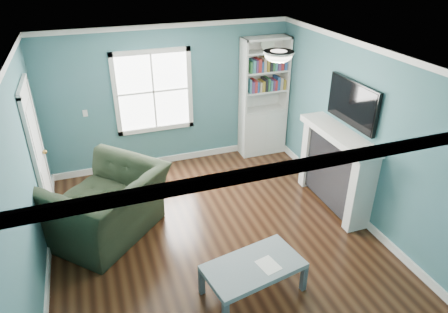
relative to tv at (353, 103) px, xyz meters
name	(u,v)px	position (x,y,z in m)	size (l,w,h in m)	color
floor	(214,238)	(-2.20, -0.20, -1.72)	(5.00, 5.00, 0.00)	black
room_walls	(213,140)	(-2.20, -0.20, -0.14)	(5.00, 5.00, 5.00)	#386F6F
trim	(213,163)	(-2.20, -0.20, -0.49)	(4.50, 5.00, 2.60)	white
window	(154,92)	(-2.50, 2.29, -0.27)	(1.40, 0.06, 1.50)	white
bookshelf	(263,109)	(-0.43, 2.10, -0.80)	(0.90, 0.35, 2.31)	silver
fireplace	(336,170)	(-0.12, 0.00, -1.09)	(0.44, 1.58, 1.30)	black
tv	(353,103)	(0.00, 0.00, 0.00)	(0.06, 1.10, 0.65)	black
door	(38,154)	(-4.42, 1.20, -0.65)	(0.12, 0.98, 2.17)	silver
ceiling_fixture	(278,55)	(-1.30, -0.10, 0.82)	(0.38, 0.38, 0.15)	white
light_switch	(85,113)	(-3.70, 2.28, -0.52)	(0.08, 0.01, 0.12)	white
recliner	(103,195)	(-3.62, 0.42, -1.06)	(1.53, 1.00, 1.34)	black
coffee_table	(253,268)	(-2.07, -1.30, -1.36)	(1.26, 0.84, 0.42)	#484F56
paper_sheet	(268,265)	(-1.91, -1.37, -1.30)	(0.22, 0.27, 0.00)	white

